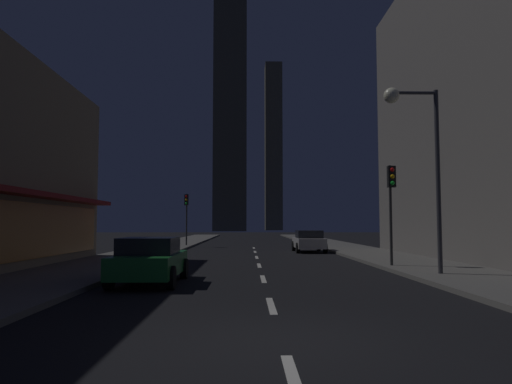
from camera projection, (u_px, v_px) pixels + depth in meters
The scene contains 12 objects.
ground_plane at pixel (253, 247), 39.45m from camera, with size 78.00×136.00×0.10m, color black.
sidewalk_right at pixel (336, 245), 39.60m from camera, with size 4.00×76.00×0.15m, color #605E59.
sidewalk_left at pixel (170, 246), 39.32m from camera, with size 4.00×76.00×0.15m, color #605E59.
lane_marking_center at pixel (259, 266), 21.10m from camera, with size 0.16×33.40×0.01m.
skyscraper_distant_tall at pixel (230, 87), 128.84m from camera, with size 8.94×7.73×78.88m, color #4F4B3B.
skyscraper_distant_mid at pixel (273, 147), 147.72m from camera, with size 5.24×7.77×52.24m, color #605B48.
car_parked_near at pixel (150, 260), 14.75m from camera, with size 1.98×4.24×1.45m.
car_parked_far at pixel (309, 241), 31.48m from camera, with size 1.98×4.24×1.45m.
fire_hydrant_far_left at pixel (164, 246), 30.39m from camera, with size 0.42×0.30×0.65m.
traffic_light_near_right at pixel (391, 192), 19.70m from camera, with size 0.32×0.48×4.20m.
traffic_light_far_left at pixel (186, 208), 38.46m from camera, with size 0.32×0.48×4.20m.
street_lamp_right at pixel (414, 134), 16.69m from camera, with size 1.96×0.56×6.58m.
Camera 1 is at (-0.56, -7.67, 1.87)m, focal length 33.00 mm.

